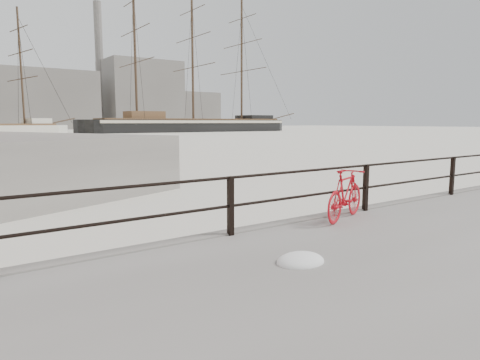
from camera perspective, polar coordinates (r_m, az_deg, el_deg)
ground at (r=9.80m, az=15.53°, el=-5.79°), size 400.00×400.00×0.00m
guardrail at (r=9.55m, az=16.41°, el=-0.98°), size 28.00×0.10×1.00m
bicycle at (r=8.56m, az=13.87°, el=-1.87°), size 1.64×0.79×1.00m
barque_black at (r=100.33m, az=-6.21°, el=6.41°), size 60.00×20.35×33.82m
industrial_west at (r=148.68m, az=-25.05°, el=9.63°), size 32.00×18.00×18.00m
industrial_mid at (r=163.67m, az=-13.09°, el=10.96°), size 26.00×20.00×24.00m
industrial_east at (r=177.90m, az=-6.72°, el=9.22°), size 20.00×16.00×14.00m
smokestack at (r=164.81m, az=-18.20°, el=14.25°), size 2.80×2.80×44.00m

